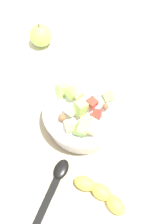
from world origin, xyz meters
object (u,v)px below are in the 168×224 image
Objects in this scene: whole_apple at (41,35)px; banana_whole at (100,193)px; salad_bowl at (84,114)px; serving_spoon at (54,186)px.

whole_apple reaches higher than banana_whole.
salad_bowl is 0.22m from banana_whole.
serving_spoon is 2.39× the size of whole_apple.
banana_whole reaches higher than serving_spoon.
banana_whole is at bearing -100.17° from serving_spoon.
salad_bowl is 0.21m from serving_spoon.
whole_apple is 0.56m from banana_whole.
banana_whole is (-0.21, -0.04, -0.03)m from salad_bowl.
whole_apple is at bearing 7.96° from serving_spoon.
serving_spoon is 1.53× the size of banana_whole.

